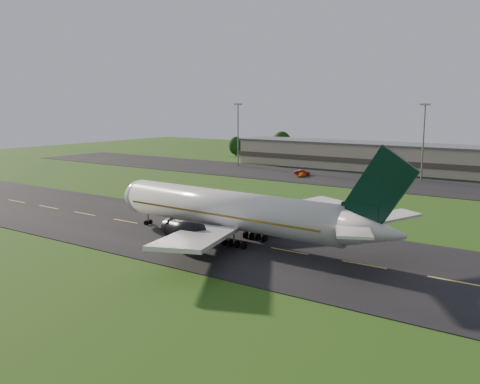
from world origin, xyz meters
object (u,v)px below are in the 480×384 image
Objects in this scene: airliner at (233,211)px; light_mast_centre at (424,133)px; service_vehicle_a at (302,175)px; service_vehicle_b at (302,173)px; terminal at (444,161)px; light_mast_west at (238,127)px.

light_mast_centre is (3.65, 80.03, 8.08)m from airliner.
service_vehicle_b is at bearing 110.71° from service_vehicle_a.
airliner is at bearing -73.66° from service_vehicle_a.
service_vehicle_a is at bearing -169.67° from service_vehicle_b.
light_mast_west is (-61.40, -16.18, 8.75)m from terminal.
terminal is 18.45m from light_mast_centre.
light_mast_centre reaches higher than terminal.
light_mast_west is 5.88× the size of service_vehicle_a.
light_mast_west reaches higher than service_vehicle_b.
airliner is 2.52× the size of light_mast_west.
terminal reaches higher than service_vehicle_a.
airliner is at bearing -93.01° from terminal.
light_mast_west is at bearing 58.23° from service_vehicle_b.
light_mast_west is 34.97m from service_vehicle_a.
airliner is 96.35m from terminal.
service_vehicle_a is (-30.88, -28.29, -3.30)m from terminal.
service_vehicle_b reaches higher than service_vehicle_a.
service_vehicle_a is 0.79× the size of service_vehicle_b.
airliner is 2.52× the size of light_mast_centre.
light_mast_centre is (-1.40, -16.18, 8.75)m from terminal.
terminal is at bearing -67.26° from service_vehicle_b.
service_vehicle_b is (-32.44, -24.98, -3.17)m from terminal.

